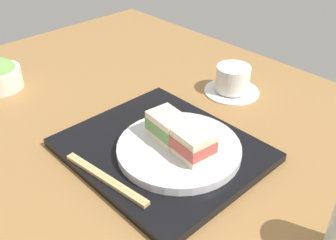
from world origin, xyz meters
TOP-DOWN VIEW (x-y plane):
  - ground_plane at (0.00, 0.00)cm, footprint 140.00×100.00cm
  - serving_tray at (4.30, -2.69)cm, footprint 36.01×31.09cm
  - sandwich_plate at (7.93, -1.67)cm, footprint 23.48×23.48cm
  - sandwich_near at (4.68, -1.42)cm, footprint 8.25×6.22cm
  - sandwich_far at (11.18, -1.91)cm, footprint 8.48×6.59cm
  - chopsticks_pair at (4.69, -16.33)cm, footprint 19.62×3.65cm
  - coffee_cup at (-1.83, 26.53)cm, footprint 13.54×13.62cm

SIDE VIEW (x-z plane):
  - ground_plane at x=0.00cm, z-range -3.00..0.00cm
  - serving_tray at x=4.30cm, z-range 0.00..1.70cm
  - chopsticks_pair at x=4.69cm, z-range 1.70..2.40cm
  - sandwich_plate at x=7.93cm, z-range 1.70..3.37cm
  - coffee_cup at x=-1.83cm, z-range -0.33..6.54cm
  - sandwich_far at x=11.18cm, z-range 3.37..8.48cm
  - sandwich_near at x=4.68cm, z-range 3.37..8.52cm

